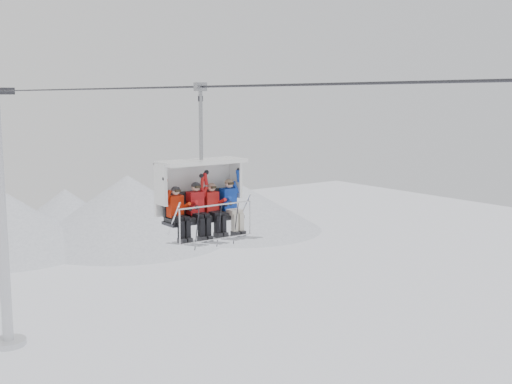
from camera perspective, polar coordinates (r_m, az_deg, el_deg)
lift_tower_right at (r=35.63m, az=-21.62°, el=-3.86°), size 2.00×1.80×13.48m
haul_cable at (r=14.65m, az=0.00°, el=9.44°), size 0.06×50.00×0.06m
chairlift_carrier at (r=16.91m, az=-5.07°, el=0.33°), size 2.33×1.17×3.98m
skier_far_left at (r=16.30m, az=-6.97°, el=-1.75°), size 0.37×1.69×1.51m
skier_center_left at (r=16.60m, az=-5.20°, el=-1.45°), size 0.40×1.69×1.59m
skier_center_right at (r=16.85m, az=-3.79°, el=-1.38°), size 0.37×1.69×1.50m
skier_far_right at (r=17.15m, az=-2.26°, el=-1.09°), size 0.40×1.69×1.59m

